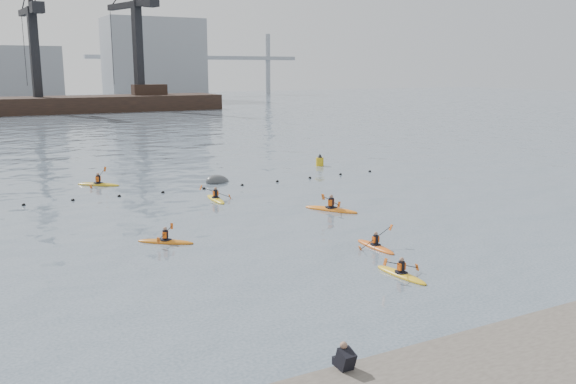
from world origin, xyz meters
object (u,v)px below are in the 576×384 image
(kayaker_4, at_px, (331,209))
(kayaker_5, at_px, (98,184))
(kayaker_0, at_px, (375,246))
(kayaker_2, at_px, (166,241))
(nav_buoy, at_px, (320,162))
(kayaker_3, at_px, (216,199))
(mooring_buoy, at_px, (218,182))
(kayaker_1, at_px, (401,274))

(kayaker_4, xyz_separation_m, kayaker_5, (-10.87, 15.22, -0.00))
(kayaker_0, xyz_separation_m, kayaker_2, (-8.74, 5.67, 0.00))
(kayaker_2, bearing_deg, kayaker_5, 37.15)
(nav_buoy, bearing_deg, kayaker_2, -138.42)
(kayaker_3, xyz_separation_m, mooring_buoy, (2.56, 6.01, -0.09))
(kayaker_1, bearing_deg, kayaker_4, 66.43)
(kayaker_1, xyz_separation_m, nav_buoy, (12.39, 26.93, 0.29))
(kayaker_1, distance_m, kayaker_4, 12.22)
(kayaker_5, height_order, mooring_buoy, kayaker_5)
(mooring_buoy, bearing_deg, kayaker_5, 160.36)
(kayaker_0, xyz_separation_m, kayaker_1, (-1.52, -3.87, 0.00))
(kayaker_0, relative_size, kayaker_3, 0.91)
(kayaker_5, height_order, nav_buoy, kayaker_5)
(kayaker_1, relative_size, kayaker_5, 0.97)
(mooring_buoy, bearing_deg, kayaker_3, -113.06)
(kayaker_4, height_order, nav_buoy, kayaker_4)
(kayaker_0, height_order, kayaker_4, kayaker_4)
(kayaker_2, bearing_deg, kayaker_0, -85.15)
(kayaker_1, xyz_separation_m, kayaker_5, (-7.00, 26.81, 0.02))
(kayaker_4, relative_size, nav_buoy, 2.71)
(kayaker_0, bearing_deg, kayaker_2, 146.34)
(kayaker_4, distance_m, kayaker_5, 18.71)
(kayaker_1, bearing_deg, mooring_buoy, 81.68)
(kayaker_5, relative_size, nav_buoy, 2.42)
(kayaker_0, xyz_separation_m, kayaker_5, (-8.53, 22.94, 0.02))
(kayaker_0, relative_size, kayaker_5, 0.94)
(kayaker_0, xyz_separation_m, kayaker_3, (-2.75, 13.96, 0.01))
(kayaker_1, distance_m, kayaker_2, 11.96)
(mooring_buoy, bearing_deg, nav_buoy, 15.62)
(kayaker_1, height_order, kayaker_4, kayaker_4)
(mooring_buoy, bearing_deg, kayaker_2, -120.86)
(kayaker_0, height_order, kayaker_5, kayaker_5)
(kayaker_0, relative_size, kayaker_4, 0.84)
(kayaker_3, bearing_deg, mooring_buoy, 70.36)
(kayaker_2, bearing_deg, kayaker_1, -105.08)
(kayaker_3, distance_m, nav_buoy, 16.38)
(kayaker_0, height_order, kayaker_1, kayaker_0)
(kayaker_1, height_order, kayaker_5, kayaker_5)
(kayaker_5, bearing_deg, kayaker_4, -104.08)
(mooring_buoy, height_order, nav_buoy, nav_buoy)
(kayaker_0, relative_size, kayaker_2, 1.07)
(kayaker_3, xyz_separation_m, kayaker_4, (5.09, -6.24, 0.01))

